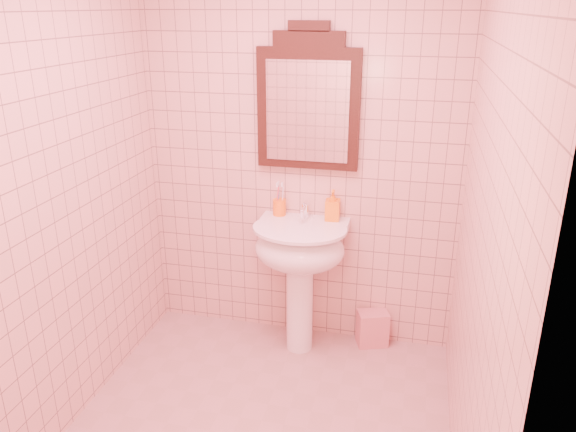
% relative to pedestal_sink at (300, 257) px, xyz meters
% --- Properties ---
extents(back_wall, '(2.00, 0.02, 2.50)m').
position_rel_pedestal_sink_xyz_m(back_wall, '(-0.05, 0.23, 0.59)').
color(back_wall, '#D2A192').
rests_on(back_wall, floor).
extents(pedestal_sink, '(0.58, 0.58, 0.86)m').
position_rel_pedestal_sink_xyz_m(pedestal_sink, '(0.00, 0.00, 0.00)').
color(pedestal_sink, white).
rests_on(pedestal_sink, floor).
extents(faucet, '(0.04, 0.16, 0.11)m').
position_rel_pedestal_sink_xyz_m(faucet, '(0.00, 0.14, 0.26)').
color(faucet, white).
rests_on(faucet, pedestal_sink).
extents(mirror, '(0.62, 0.06, 0.87)m').
position_rel_pedestal_sink_xyz_m(mirror, '(-0.00, 0.20, 0.92)').
color(mirror, black).
rests_on(mirror, back_wall).
extents(toothbrush_cup, '(0.08, 0.08, 0.20)m').
position_rel_pedestal_sink_xyz_m(toothbrush_cup, '(-0.17, 0.17, 0.26)').
color(toothbrush_cup, orange).
rests_on(toothbrush_cup, pedestal_sink).
extents(soap_dispenser, '(0.09, 0.10, 0.20)m').
position_rel_pedestal_sink_xyz_m(soap_dispenser, '(0.17, 0.16, 0.30)').
color(soap_dispenser, orange).
rests_on(soap_dispenser, pedestal_sink).
extents(towel, '(0.23, 0.19, 0.24)m').
position_rel_pedestal_sink_xyz_m(towel, '(0.46, 0.15, -0.54)').
color(towel, pink).
rests_on(towel, floor).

